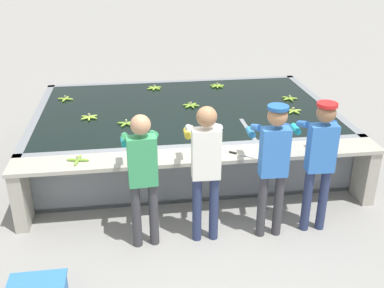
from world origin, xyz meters
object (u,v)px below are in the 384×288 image
Objects in this scene: worker_3 at (320,155)px; banana_bunch_floating_3 at (65,99)px; worker_1 at (206,162)px; banana_bunch_floating_4 at (289,98)px; knife_1 at (317,149)px; banana_bunch_floating_1 at (154,88)px; banana_bunch_floating_6 at (217,86)px; worker_0 at (142,169)px; worker_2 at (273,159)px; banana_bunch_floating_7 at (89,117)px; banana_bunch_floating_0 at (293,111)px; knife_0 at (238,154)px; banana_bunch_floating_2 at (126,123)px; banana_bunch_floating_5 at (191,105)px; banana_bunch_ledge_0 at (78,160)px.

worker_3 is 5.95× the size of banana_bunch_floating_3.
banana_bunch_floating_4 is (1.87, 2.51, -0.17)m from worker_1.
worker_3 is 4.82× the size of knife_1.
banana_bunch_floating_1 and banana_bunch_floating_3 have the same top height.
banana_bunch_floating_4 and banana_bunch_floating_6 have the same top height.
worker_3 is at bearing -101.65° from banana_bunch_floating_4.
worker_2 reaches higher than worker_0.
banana_bunch_floating_3 is 1.04m from banana_bunch_floating_7.
banana_bunch_floating_0 is at bearing 63.89° from worker_2.
knife_0 is (0.50, 0.51, -0.17)m from worker_1.
banana_bunch_floating_7 is 0.94× the size of knife_0.
banana_bunch_floating_6 is at bearing 140.63° from banana_bunch_floating_4.
worker_0 is 5.91× the size of banana_bunch_floating_2.
banana_bunch_floating_1 is at bearing 117.36° from banana_bunch_floating_5.
banana_bunch_floating_2 and banana_bunch_floating_5 have the same top height.
worker_0 is 0.98× the size of worker_2.
banana_bunch_floating_5 is at bearing 104.29° from worker_2.
banana_bunch_floating_2 is at bearing 138.45° from knife_0.
worker_1 is at bearing -55.14° from banana_bunch_floating_7.
worker_3 is at bearing -101.03° from banana_bunch_floating_0.
worker_0 is 5.83× the size of banana_bunch_floating_7.
worker_0 is 2.56m from banana_bunch_floating_5.
banana_bunch_floating_1 is 1.16m from banana_bunch_floating_5.
banana_bunch_ledge_0 is at bearing -111.50° from banana_bunch_floating_1.
banana_bunch_floating_1 is 3.04m from banana_bunch_ledge_0.
banana_bunch_floating_6 is at bearing 30.54° from banana_bunch_floating_7.
worker_3 reaches higher than banana_bunch_floating_7.
banana_bunch_floating_4 is 3.86m from banana_bunch_ledge_0.
banana_bunch_floating_7 is (-1.61, -0.32, 0.00)m from banana_bunch_floating_5.
banana_bunch_floating_0 is at bearing 82.62° from knife_1.
worker_2 is at bearing -62.64° from knife_0.
banana_bunch_floating_4 is at bearing -22.26° from banana_bunch_floating_1.
knife_0 is at bearing -95.72° from banana_bunch_floating_6.
banana_bunch_floating_2 is (-0.89, 1.74, -0.17)m from worker_1.
worker_3 reaches higher than banana_bunch_floating_4.
worker_2 is 4.05m from banana_bunch_floating_3.
banana_bunch_ledge_0 is 0.95× the size of knife_0.
banana_bunch_floating_2 and banana_bunch_floating_6 have the same top height.
banana_bunch_floating_5 is at bearing 100.21° from knife_0.
banana_bunch_floating_1 is 1.01× the size of banana_bunch_floating_6.
worker_0 is 5.86× the size of banana_bunch_floating_3.
banana_bunch_floating_2 is (-2.24, 1.72, -0.16)m from worker_3.
worker_0 reaches higher than banana_bunch_ledge_0.
banana_bunch_floating_2 is 1.24m from banana_bunch_floating_5.
banana_bunch_ledge_0 reaches higher than banana_bunch_floating_3.
banana_bunch_floating_6 is 3.60m from banana_bunch_ledge_0.
worker_1 reaches higher than banana_bunch_floating_6.
worker_1 reaches higher than knife_1.
banana_bunch_floating_5 is 1.91m from knife_0.
banana_bunch_floating_7 is (-3.17, 0.16, -0.00)m from banana_bunch_floating_0.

